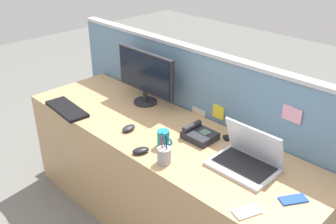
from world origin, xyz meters
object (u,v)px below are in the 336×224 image
object	(u,v)px
desktop_monitor	(145,75)
cell_phone_blue_case	(293,199)
pen_cup	(164,155)
cell_phone_white_slab	(247,212)
computer_mouse_right_hand	(129,128)
desk_phone	(199,134)
laptop	(247,157)
keyboard_main	(67,109)
coffee_mug	(164,139)
computer_mouse_left_hand	(141,151)
tv_remote	(237,136)

from	to	relation	value
desktop_monitor	cell_phone_blue_case	world-z (taller)	desktop_monitor
pen_cup	cell_phone_white_slab	size ratio (longest dim) A/B	1.41
computer_mouse_right_hand	pen_cup	size ratio (longest dim) A/B	0.54
desktop_monitor	computer_mouse_right_hand	bearing A→B (deg)	-57.26
cell_phone_blue_case	desk_phone	bearing A→B (deg)	-157.43
laptop	keyboard_main	bearing A→B (deg)	-165.48
laptop	coffee_mug	bearing A→B (deg)	-158.94
computer_mouse_left_hand	computer_mouse_right_hand	bearing A→B (deg)	175.40
cell_phone_blue_case	coffee_mug	bearing A→B (deg)	-140.78
desk_phone	pen_cup	size ratio (longest dim) A/B	1.02
keyboard_main	tv_remote	bearing A→B (deg)	31.95
coffee_mug	desk_phone	bearing A→B (deg)	67.91
cell_phone_blue_case	coffee_mug	world-z (taller)	coffee_mug
tv_remote	coffee_mug	size ratio (longest dim) A/B	1.54
desktop_monitor	laptop	world-z (taller)	desktop_monitor
cell_phone_blue_case	coffee_mug	size ratio (longest dim) A/B	1.21
desktop_monitor	laptop	size ratio (longest dim) A/B	1.54
computer_mouse_left_hand	cell_phone_white_slab	distance (m)	0.72
computer_mouse_left_hand	pen_cup	distance (m)	0.17
desktop_monitor	keyboard_main	size ratio (longest dim) A/B	1.39
desk_phone	cell_phone_blue_case	world-z (taller)	desk_phone
computer_mouse_right_hand	cell_phone_white_slab	xyz separation A→B (m)	(0.98, -0.10, -0.01)
cell_phone_blue_case	coffee_mug	distance (m)	0.80
laptop	computer_mouse_right_hand	xyz separation A→B (m)	(-0.76, -0.21, -0.04)
tv_remote	keyboard_main	bearing A→B (deg)	-123.15
desk_phone	keyboard_main	size ratio (longest dim) A/B	0.48
keyboard_main	cell_phone_blue_case	size ratio (longest dim) A/B	2.94
computer_mouse_right_hand	coffee_mug	xyz separation A→B (m)	(0.29, 0.03, 0.03)
cell_phone_white_slab	tv_remote	xyz separation A→B (m)	(-0.43, 0.52, 0.01)
computer_mouse_left_hand	laptop	bearing A→B (deg)	53.30
desktop_monitor	cell_phone_blue_case	bearing A→B (deg)	-9.98
computer_mouse_right_hand	cell_phone_white_slab	bearing A→B (deg)	-13.97
computer_mouse_left_hand	cell_phone_blue_case	distance (m)	0.87
tv_remote	laptop	bearing A→B (deg)	-14.02
computer_mouse_right_hand	cell_phone_white_slab	size ratio (longest dim) A/B	0.77
laptop	cell_phone_blue_case	bearing A→B (deg)	-13.96
coffee_mug	laptop	bearing A→B (deg)	21.06
cell_phone_blue_case	computer_mouse_left_hand	bearing A→B (deg)	-131.51
laptop	computer_mouse_right_hand	bearing A→B (deg)	-164.76
desktop_monitor	computer_mouse_right_hand	xyz separation A→B (m)	(0.23, -0.36, -0.20)
desktop_monitor	computer_mouse_right_hand	size ratio (longest dim) A/B	5.40
computer_mouse_right_hand	desktop_monitor	bearing A→B (deg)	114.79
computer_mouse_right_hand	coffee_mug	world-z (taller)	coffee_mug
computer_mouse_right_hand	tv_remote	bearing A→B (deg)	29.26
cell_phone_white_slab	cell_phone_blue_case	xyz separation A→B (m)	(0.11, 0.23, 0.00)
coffee_mug	cell_phone_white_slab	bearing A→B (deg)	-10.77
laptop	computer_mouse_left_hand	world-z (taller)	laptop
tv_remote	pen_cup	bearing A→B (deg)	-73.98
desktop_monitor	desk_phone	size ratio (longest dim) A/B	2.88
computer_mouse_left_hand	coffee_mug	xyz separation A→B (m)	(0.04, 0.15, 0.03)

